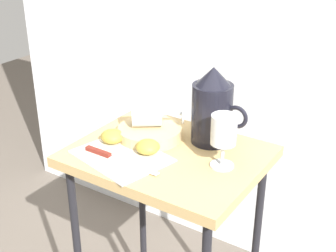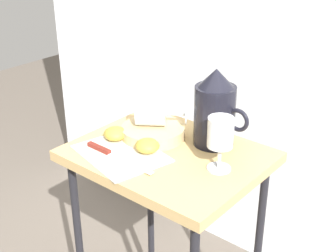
# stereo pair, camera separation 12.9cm
# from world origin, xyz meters

# --- Properties ---
(curtain_drape) EXTENTS (2.40, 0.03, 1.84)m
(curtain_drape) POSITION_xyz_m (0.00, 0.58, 0.92)
(curtain_drape) COLOR white
(curtain_drape) RESTS_ON ground_plane
(table) EXTENTS (0.53, 0.42, 0.74)m
(table) POSITION_xyz_m (0.00, 0.00, 0.65)
(table) COLOR tan
(table) RESTS_ON ground_plane
(linen_napkin) EXTENTS (0.29, 0.24, 0.00)m
(linen_napkin) POSITION_xyz_m (-0.09, -0.09, 0.74)
(linen_napkin) COLOR silver
(linen_napkin) RESTS_ON table
(basket_tray) EXTENTS (0.19, 0.19, 0.03)m
(basket_tray) POSITION_xyz_m (-0.09, 0.04, 0.75)
(basket_tray) COLOR tan
(basket_tray) RESTS_ON table
(pitcher) EXTENTS (0.17, 0.12, 0.23)m
(pitcher) POSITION_xyz_m (0.07, 0.12, 0.83)
(pitcher) COLOR black
(pitcher) RESTS_ON table
(wine_glass_upright) EXTENTS (0.07, 0.07, 0.15)m
(wine_glass_upright) POSITION_xyz_m (0.16, 0.01, 0.83)
(wine_glass_upright) COLOR silver
(wine_glass_upright) RESTS_ON table
(wine_glass_tipped_near) EXTENTS (0.16, 0.14, 0.07)m
(wine_glass_tipped_near) POSITION_xyz_m (-0.10, 0.05, 0.81)
(wine_glass_tipped_near) COLOR silver
(wine_glass_tipped_near) RESTS_ON basket_tray
(apple_half_left) EXTENTS (0.07, 0.07, 0.04)m
(apple_half_left) POSITION_xyz_m (-0.16, -0.05, 0.76)
(apple_half_left) COLOR #B29938
(apple_half_left) RESTS_ON linen_napkin
(apple_half_right) EXTENTS (0.07, 0.07, 0.04)m
(apple_half_right) POSITION_xyz_m (-0.04, -0.04, 0.76)
(apple_half_right) COLOR #B29938
(apple_half_right) RESTS_ON linen_napkin
(knife) EXTENTS (0.24, 0.02, 0.01)m
(knife) POSITION_xyz_m (-0.11, -0.12, 0.74)
(knife) COLOR silver
(knife) RESTS_ON linen_napkin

